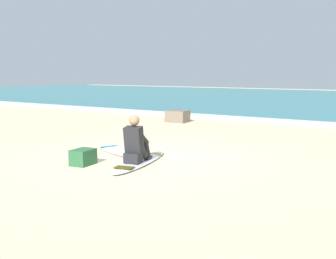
% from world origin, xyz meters
% --- Properties ---
extents(ground_plane, '(80.00, 80.00, 0.00)m').
position_xyz_m(ground_plane, '(0.00, 0.00, 0.00)').
color(ground_plane, beige).
extents(breaking_foam, '(80.00, 0.90, 0.11)m').
position_xyz_m(breaking_foam, '(0.00, 7.88, 0.06)').
color(breaking_foam, white).
rests_on(breaking_foam, ground).
extents(surfboard_main, '(1.16, 2.57, 0.08)m').
position_xyz_m(surfboard_main, '(0.23, -0.45, 0.04)').
color(surfboard_main, silver).
rests_on(surfboard_main, ground).
extents(surfer_seated, '(0.48, 0.75, 0.95)m').
position_xyz_m(surfer_seated, '(0.30, -0.69, 0.44)').
color(surfer_seated, '#232326').
rests_on(surfer_seated, surfboard_main).
extents(surfboard_spare_near, '(2.19, 1.25, 0.08)m').
position_xyz_m(surfboard_spare_near, '(-0.79, 0.12, 0.04)').
color(surfboard_spare_near, '#EFE5C6').
rests_on(surfboard_spare_near, ground).
extents(shoreline_rock, '(0.83, 0.74, 0.44)m').
position_xyz_m(shoreline_rock, '(-2.99, 6.00, 0.22)').
color(shoreline_rock, '#756656').
rests_on(shoreline_rock, ground).
extents(beach_bag, '(0.42, 0.53, 0.32)m').
position_xyz_m(beach_bag, '(-0.61, -1.27, 0.16)').
color(beach_bag, '#285B38').
rests_on(beach_bag, ground).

